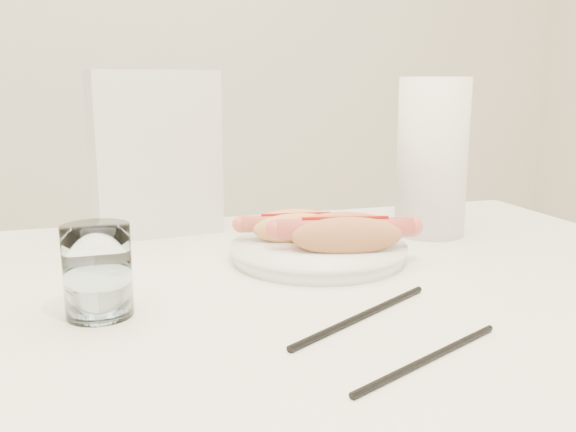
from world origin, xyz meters
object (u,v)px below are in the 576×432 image
object	(u,v)px
plate	(318,253)
napkin_box	(155,153)
hotdog_right	(345,234)
paper_towel_roll	(432,157)
table	(273,330)
hotdog_left	(296,227)
water_glass	(98,271)

from	to	relation	value
plate	napkin_box	xyz separation A→B (m)	(-0.19, 0.24, 0.12)
hotdog_right	paper_towel_roll	bearing A→B (deg)	44.53
table	hotdog_left	distance (m)	0.17
table	plate	distance (m)	0.14
table	hotdog_left	bearing A→B (deg)	60.10
hotdog_left	napkin_box	size ratio (longest dim) A/B	0.62
hotdog_left	paper_towel_roll	world-z (taller)	paper_towel_roll
water_glass	paper_towel_roll	size ratio (longest dim) A/B	0.39
table	water_glass	distance (m)	0.23
hotdog_left	paper_towel_roll	size ratio (longest dim) A/B	0.64
plate	hotdog_right	size ratio (longest dim) A/B	1.27
table	hotdog_left	world-z (taller)	hotdog_left
hotdog_left	napkin_box	world-z (taller)	napkin_box
paper_towel_roll	table	bearing A→B (deg)	-150.97
water_glass	napkin_box	size ratio (longest dim) A/B	0.38
water_glass	paper_towel_roll	bearing A→B (deg)	23.15
plate	water_glass	size ratio (longest dim) A/B	2.41
water_glass	plate	bearing A→B (deg)	23.81
hotdog_left	napkin_box	distance (m)	0.28
water_glass	paper_towel_roll	world-z (taller)	paper_towel_roll
hotdog_left	water_glass	xyz separation A→B (m)	(-0.27, -0.17, 0.01)
plate	hotdog_left	xyz separation A→B (m)	(-0.02, 0.04, 0.03)
hotdog_left	napkin_box	bearing A→B (deg)	138.70
water_glass	napkin_box	bearing A→B (deg)	75.33
hotdog_right	napkin_box	bearing A→B (deg)	140.93
napkin_box	hotdog_right	bearing A→B (deg)	-58.01
table	water_glass	xyz separation A→B (m)	(-0.20, -0.05, 0.11)
napkin_box	paper_towel_roll	distance (m)	0.45
table	napkin_box	size ratio (longest dim) A/B	4.61
hotdog_right	paper_towel_roll	xyz separation A→B (m)	(0.20, 0.13, 0.08)
hotdog_right	water_glass	xyz separation A→B (m)	(-0.32, -0.10, 0.01)
water_glass	table	bearing A→B (deg)	12.97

